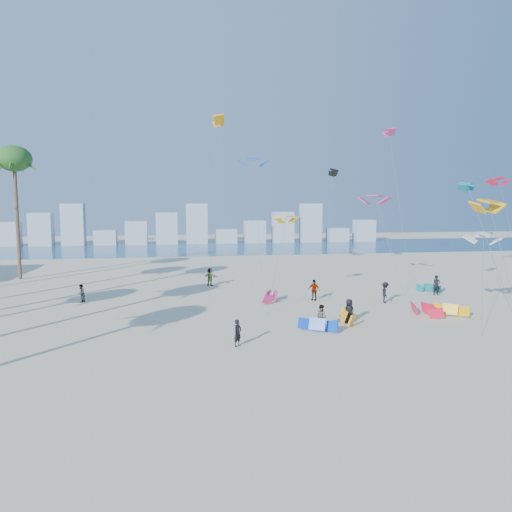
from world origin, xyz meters
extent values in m
plane|color=beige|center=(0.00, 0.00, 0.00)|extent=(220.00, 220.00, 0.00)
plane|color=navy|center=(0.00, 72.00, 0.01)|extent=(220.00, 220.00, 0.00)
imported|color=black|center=(0.43, 7.35, 0.82)|extent=(0.70, 0.70, 1.64)
imported|color=gray|center=(6.57, 10.30, 0.86)|extent=(0.96, 1.04, 1.73)
imported|color=black|center=(9.13, 11.80, 0.86)|extent=(0.95, 0.73, 1.71)
imported|color=gray|center=(8.87, 19.94, 0.93)|extent=(1.14, 1.03, 1.86)
imported|color=black|center=(14.65, 17.91, 0.91)|extent=(1.02, 1.33, 1.81)
imported|color=gray|center=(0.32, 29.12, 0.93)|extent=(1.60, 1.60, 1.85)
imported|color=black|center=(20.87, 20.40, 0.94)|extent=(0.73, 0.52, 1.88)
imported|color=gray|center=(-11.34, 22.47, 0.79)|extent=(0.82, 0.92, 1.58)
cylinder|color=#595959|center=(5.10, 17.84, 3.72)|extent=(2.79, 5.48, 7.45)
cylinder|color=#595959|center=(16.96, 22.52, 4.64)|extent=(0.96, 5.02, 9.29)
cylinder|color=#595959|center=(22.01, 14.66, 5.13)|extent=(1.43, 4.75, 10.26)
cylinder|color=#595959|center=(0.26, 22.61, 8.31)|extent=(1.37, 5.62, 16.63)
cylinder|color=#595959|center=(14.05, 31.77, 6.19)|extent=(1.75, 2.69, 12.38)
cylinder|color=#595959|center=(17.34, 8.51, 3.20)|extent=(2.10, 3.35, 6.41)
cylinder|color=#595959|center=(5.90, 32.12, 6.78)|extent=(0.34, 4.02, 13.57)
cylinder|color=#595959|center=(33.06, 26.70, 5.64)|extent=(0.86, 4.08, 11.30)
cylinder|color=#595959|center=(16.08, 4.42, 4.36)|extent=(0.60, 3.43, 8.74)
cylinder|color=#595959|center=(24.52, 36.40, 9.00)|extent=(0.70, 5.34, 18.01)
cylinder|color=brown|center=(-20.55, 37.00, 6.73)|extent=(0.40, 0.40, 13.46)
ellipsoid|color=#235A1F|center=(-20.55, 37.00, 13.46)|extent=(3.80, 3.80, 2.85)
cube|color=#9EADBF|center=(-35.80, 82.00, 2.40)|extent=(4.40, 3.00, 4.80)
cube|color=#9EADBF|center=(-29.60, 82.00, 3.30)|extent=(4.40, 3.00, 6.60)
cube|color=#9EADBF|center=(-23.40, 82.00, 4.20)|extent=(4.40, 3.00, 8.40)
cube|color=#9EADBF|center=(-17.20, 82.00, 1.50)|extent=(4.40, 3.00, 3.00)
cube|color=#9EADBF|center=(-11.00, 82.00, 2.40)|extent=(4.40, 3.00, 4.80)
cube|color=#9EADBF|center=(-4.80, 82.00, 3.30)|extent=(4.40, 3.00, 6.60)
cube|color=#9EADBF|center=(1.40, 82.00, 4.20)|extent=(4.40, 3.00, 8.40)
cube|color=#9EADBF|center=(7.60, 82.00, 1.50)|extent=(4.40, 3.00, 3.00)
cube|color=#9EADBF|center=(13.80, 82.00, 2.40)|extent=(4.40, 3.00, 4.80)
cube|color=#9EADBF|center=(20.00, 82.00, 3.30)|extent=(4.40, 3.00, 6.60)
cube|color=#9EADBF|center=(26.20, 82.00, 4.20)|extent=(4.40, 3.00, 8.40)
cube|color=#9EADBF|center=(32.40, 82.00, 1.50)|extent=(4.40, 3.00, 3.00)
cube|color=#9EADBF|center=(38.60, 82.00, 2.40)|extent=(4.40, 3.00, 4.80)
camera|label=1|loc=(-3.21, -21.05, 8.65)|focal=34.12mm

